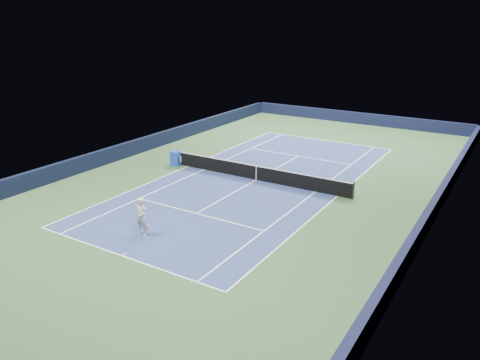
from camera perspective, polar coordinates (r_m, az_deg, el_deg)
The scene contains 19 objects.
ground at distance 30.06m, azimuth 1.99°, elevation 0.01°, with size 40.00×40.00×0.00m, color #2A4A28.
wall_far at distance 47.59m, azimuth 14.05°, elevation 7.36°, with size 22.00×0.35×1.10m, color black.
wall_right at distance 26.59m, azimuth 22.71°, elevation -2.91°, with size 0.35×40.00×1.10m, color black.
wall_left at distance 36.25m, azimuth -13.05°, elevation 3.80°, with size 0.35×40.00×1.10m, color black.
court_surface at distance 30.06m, azimuth 1.99°, elevation 0.02°, with size 10.97×23.77×0.01m, color navy.
baseline_far at distance 40.39m, azimuth 10.43°, elevation 4.76°, with size 10.97×0.08×0.00m, color white.
baseline_near at distance 21.41m, azimuth -14.24°, elevation -8.93°, with size 10.97×0.08×0.00m, color white.
sideline_doubles_right at distance 27.93m, azimuth 11.80°, elevation -1.92°, with size 0.08×23.77×0.00m, color white.
sideline_doubles_left at distance 32.98m, azimuth -6.31°, elevation 1.68°, with size 0.08×23.77×0.00m, color white.
sideline_singles_right at distance 28.38m, azimuth 9.21°, elevation -1.41°, with size 0.08×23.77×0.00m, color white.
sideline_singles_left at distance 32.19m, azimuth -4.38°, elevation 1.30°, with size 0.08×23.77×0.00m, color white.
service_line_far at distance 35.50m, azimuth 7.14°, elevation 2.93°, with size 8.23×0.08×0.00m, color white.
service_line_near at distance 25.07m, azimuth -5.33°, elevation -4.07°, with size 8.23×0.08×0.00m, color white.
center_service_line at distance 30.06m, azimuth 1.99°, elevation 0.03°, with size 0.08×12.80×0.00m, color white.
center_mark_far at distance 40.26m, azimuth 10.35°, elevation 4.72°, with size 0.08×0.30×0.00m, color white.
center_mark_near at distance 21.50m, azimuth -13.96°, elevation -8.77°, with size 0.08×0.30×0.00m, color white.
tennis_net at distance 29.90m, azimuth 2.00°, elevation 0.93°, with size 12.90×0.10×1.07m.
sponsor_cube at distance 33.22m, azimuth -7.82°, elevation 2.65°, with size 0.67×0.61×1.02m.
tennis_player at distance 22.77m, azimuth -11.92°, elevation -4.40°, with size 0.83×1.27×2.84m.
Camera 1 is at (14.02, -24.68, 9.91)m, focal length 35.00 mm.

